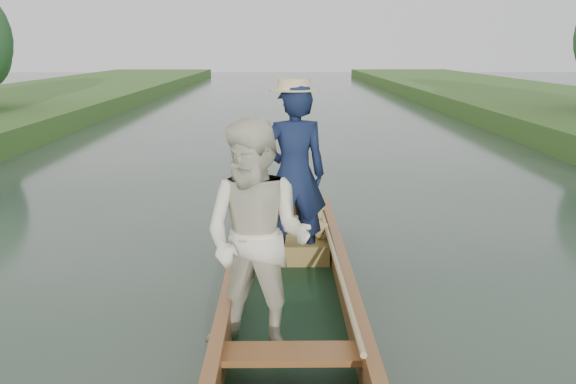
{
  "coord_description": "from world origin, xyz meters",
  "views": [
    {
      "loc": [
        -0.07,
        -5.66,
        2.36
      ],
      "look_at": [
        0.0,
        0.6,
        0.95
      ],
      "focal_mm": 40.0,
      "sensor_mm": 36.0,
      "label": 1
    }
  ],
  "objects": [
    {
      "name": "trees_far",
      "position": [
        0.24,
        8.58,
        2.48
      ],
      "size": [
        22.95,
        14.31,
        4.42
      ],
      "color": "#47331E",
      "rests_on": "ground"
    },
    {
      "name": "ground",
      "position": [
        0.0,
        0.0,
        0.0
      ],
      "size": [
        120.0,
        120.0,
        0.0
      ],
      "primitive_type": "plane",
      "color": "#283D30",
      "rests_on": "ground"
    },
    {
      "name": "punt",
      "position": [
        -0.08,
        -0.1,
        0.7
      ],
      "size": [
        1.34,
        5.0,
        2.03
      ],
      "color": "black",
      "rests_on": "ground"
    }
  ]
}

